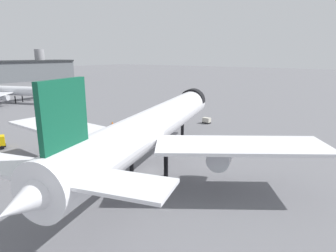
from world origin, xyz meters
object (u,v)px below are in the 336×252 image
Objects in this scene: airliner_far_taxiway at (21,91)px; traffic_cone_wingtip at (112,123)px; airliner_near_gate at (153,127)px; baggage_cart_trailing at (207,120)px.

traffic_cone_wingtip is (-4.05, -62.74, -4.90)m from airliner_far_taxiway.
airliner_near_gate is at bearing -36.25° from airliner_far_taxiway.
airliner_far_taxiway is 16.99× the size of baggage_cart_trailing.
airliner_far_taxiway reaches higher than traffic_cone_wingtip.
airliner_near_gate is 1.52× the size of airliner_far_taxiway.
airliner_near_gate is at bearing -121.74° from traffic_cone_wingtip.
baggage_cart_trailing is at bearing -12.51° from airliner_far_taxiway.
airliner_far_taxiway is at bearing 86.31° from traffic_cone_wingtip.
airliner_near_gate reaches higher than airliner_far_taxiway.
airliner_near_gate is 40.58m from traffic_cone_wingtip.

